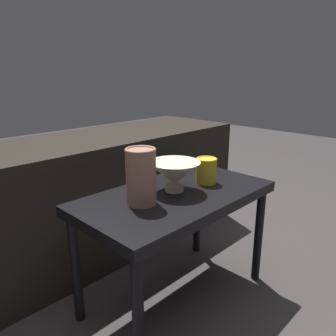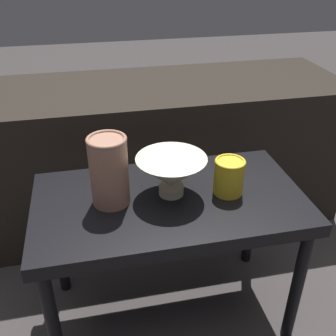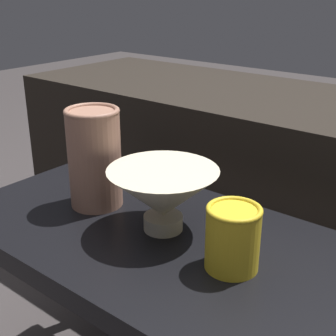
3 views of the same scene
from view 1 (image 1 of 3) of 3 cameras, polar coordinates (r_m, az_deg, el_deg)
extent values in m
plane|color=#383333|center=(1.48, 1.28, -21.43)|extent=(8.00, 8.00, 0.00)
cube|color=black|center=(1.26, 1.41, -5.14)|extent=(0.77, 0.42, 0.04)
cylinder|color=black|center=(1.06, -5.23, -24.61)|extent=(0.04, 0.04, 0.43)
cylinder|color=black|center=(1.52, 15.47, -11.36)|extent=(0.04, 0.04, 0.43)
cylinder|color=black|center=(1.30, -15.73, -16.72)|extent=(0.04, 0.04, 0.43)
cylinder|color=black|center=(1.69, 5.12, -7.81)|extent=(0.04, 0.04, 0.43)
cube|color=black|center=(1.73, -12.79, -4.58)|extent=(1.67, 0.50, 0.60)
cylinder|color=beige|center=(1.26, 1.13, -3.41)|extent=(0.07, 0.07, 0.03)
cone|color=beige|center=(1.24, 1.15, -0.89)|extent=(0.20, 0.20, 0.09)
cylinder|color=#996B56|center=(1.12, -4.72, -1.61)|extent=(0.10, 0.10, 0.19)
torus|color=#996B56|center=(1.09, -4.84, 3.20)|extent=(0.11, 0.11, 0.01)
cylinder|color=gold|center=(1.35, 6.66, -0.51)|extent=(0.08, 0.08, 0.10)
torus|color=gold|center=(1.33, 6.73, 1.56)|extent=(0.09, 0.09, 0.01)
camera|label=2|loc=(0.69, 58.24, 25.52)|focal=42.00mm
camera|label=3|loc=(1.36, 35.52, 12.65)|focal=50.00mm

